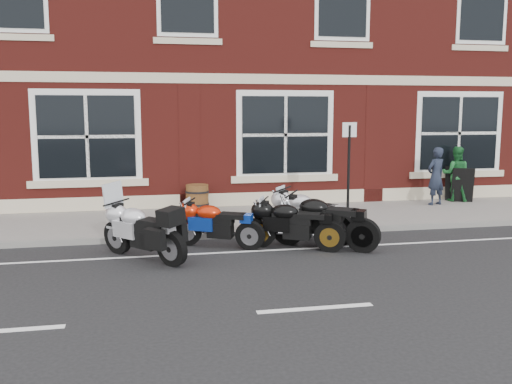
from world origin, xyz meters
TOP-DOWN VIEW (x-y plane):
  - ground at (0.00, 0.00)m, footprint 80.00×80.00m
  - sidewalk at (0.00, 3.00)m, footprint 30.00×3.00m
  - kerb at (0.00, 1.42)m, footprint 30.00×0.16m
  - pub_building at (0.00, 10.50)m, footprint 24.00×12.00m
  - moto_touring_silver at (-2.24, 0.06)m, footprint 1.43×1.62m
  - moto_sport_red at (-0.83, 0.65)m, footprint 1.68×0.97m
  - moto_sport_black at (0.56, 0.23)m, footprint 1.76×1.03m
  - moto_sport_silver at (1.08, 0.92)m, footprint 1.42×1.68m
  - moto_naked_black at (1.14, 0.18)m, footprint 1.80×1.37m
  - pedestrian_left at (5.40, 3.68)m, footprint 0.64×0.52m
  - pedestrian_right at (6.25, 4.15)m, footprint 0.92×0.85m
  - a_board_sign at (6.32, 4.06)m, footprint 0.68×0.58m
  - barrel_planter at (-0.87, 4.04)m, footprint 0.59×0.59m
  - parking_sign at (2.22, 1.73)m, footprint 0.32×0.06m

SIDE VIEW (x-z plane):
  - ground at x=0.00m, z-range 0.00..0.00m
  - sidewalk at x=0.00m, z-range 0.00..0.12m
  - kerb at x=0.00m, z-range 0.00..0.12m
  - barrel_planter at x=-0.87m, z-range 0.12..0.78m
  - moto_sport_red at x=-0.83m, z-range 0.06..0.89m
  - moto_sport_black at x=0.56m, z-range 0.06..0.94m
  - moto_sport_silver at x=1.08m, z-range 0.07..1.00m
  - moto_touring_silver at x=-2.24m, z-range -0.12..1.21m
  - moto_naked_black at x=1.14m, z-range 0.07..1.03m
  - a_board_sign at x=6.32m, z-range 0.12..1.07m
  - pedestrian_right at x=6.25m, z-range 0.12..1.63m
  - pedestrian_left at x=5.40m, z-range 0.12..1.65m
  - parking_sign at x=2.22m, z-range 0.29..2.53m
  - pub_building at x=0.00m, z-range 0.00..12.00m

